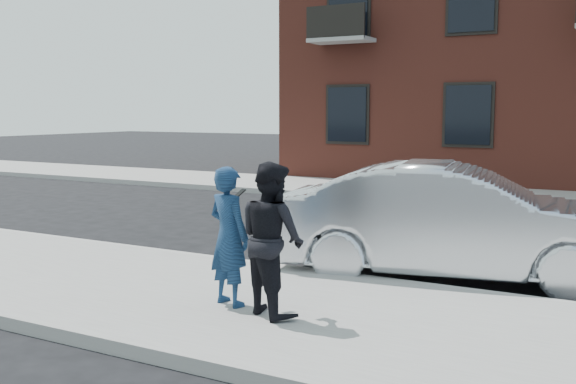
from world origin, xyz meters
The scene contains 6 objects.
ground centered at (0.00, 0.00, 0.00)m, with size 100.00×100.00×0.00m, color black.
near_sidewalk centered at (0.00, -0.25, 0.07)m, with size 50.00×3.50×0.15m, color gray.
near_curb centered at (0.00, 1.55, 0.07)m, with size 50.00×0.10×0.15m, color #999691.
silver_sedan centered at (-1.21, 2.50, 0.81)m, with size 1.71×4.91×1.62m, color #B7BABF.
man_hoodie centered at (-3.00, -0.44, 0.94)m, with size 0.66×0.56×1.58m.
man_peacoat centered at (-2.40, -0.50, 0.98)m, with size 1.00×0.93×1.66m.
Camera 1 is at (1.19, -6.65, 2.36)m, focal length 42.00 mm.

